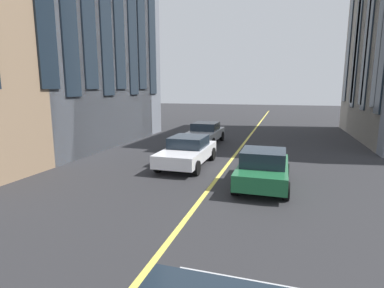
# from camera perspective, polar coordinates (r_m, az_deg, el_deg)

# --- Properties ---
(lane_centre_line) EXTENTS (80.00, 0.16, 0.01)m
(lane_centre_line) POSITION_cam_1_polar(r_m,az_deg,el_deg) (12.09, 4.48, -6.83)
(lane_centre_line) COLOR #D8C64C
(lane_centre_line) RESTS_ON ground_plane
(car_green_far) EXTENTS (3.90, 1.89, 1.40)m
(car_green_far) POSITION_cam_1_polar(r_m,az_deg,el_deg) (11.49, 13.28, -4.39)
(car_green_far) COLOR #1E6038
(car_green_far) RESTS_ON ground_plane
(car_silver_parked_a) EXTENTS (4.40, 1.95, 1.37)m
(car_silver_parked_a) POSITION_cam_1_polar(r_m,az_deg,el_deg) (20.04, 2.45, 2.12)
(car_silver_parked_a) COLOR #B7BABF
(car_silver_parked_a) RESTS_ON ground_plane
(car_white_near) EXTENTS (4.40, 1.95, 1.37)m
(car_white_near) POSITION_cam_1_polar(r_m,az_deg,el_deg) (14.19, -0.83, -1.30)
(car_white_near) COLOR silver
(car_white_near) RESTS_ON ground_plane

